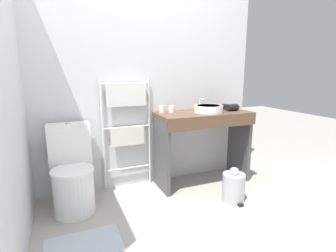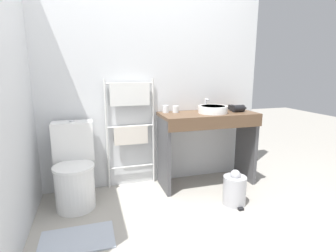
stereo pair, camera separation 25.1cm
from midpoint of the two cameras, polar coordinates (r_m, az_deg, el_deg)
The scene contains 13 objects.
ground_plane at distance 2.16m, azimuth 8.75°, elevation -24.78°, with size 12.00×12.00×0.00m, color #A8A399.
wall_back at distance 2.97m, azimuth -1.65°, elevation 10.34°, with size 2.63×0.12×2.41m, color silver.
wall_side at distance 2.23m, azimuth -29.39°, elevation 8.25°, with size 0.12×1.88×2.41m, color silver.
toilet at distance 2.67m, azimuth -17.18°, elevation -9.29°, with size 0.39×0.54×0.81m.
towel_radiator at distance 2.85m, azimuth -5.69°, elevation 2.05°, with size 0.54×0.06×1.20m.
vanity_counter at distance 2.98m, azimuth 11.09°, elevation -2.06°, with size 1.06×0.48×0.83m.
sink_basin at distance 2.93m, azimuth 12.19°, elevation 3.56°, with size 0.32×0.32×0.08m.
faucet at distance 3.07m, azimuth 10.65°, elevation 4.96°, with size 0.02×0.10×0.14m.
cup_near_wall at distance 2.89m, azimuth 2.00°, elevation 3.71°, with size 0.07×0.07×0.08m.
cup_near_edge at distance 2.90m, azimuth 4.15°, elevation 3.65°, with size 0.07×0.07×0.08m.
hair_dryer at distance 3.10m, azimuth 17.30°, elevation 3.71°, with size 0.18×0.18×0.08m.
trash_bin at distance 2.74m, azimuth 16.93°, elevation -13.12°, with size 0.22×0.26×0.36m.
bath_mat at distance 2.28m, azimuth -15.96°, elevation -22.75°, with size 0.56×0.36×0.01m, color #B2BCCC.
Camera 2 is at (-0.66, -1.59, 1.29)m, focal length 28.00 mm.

